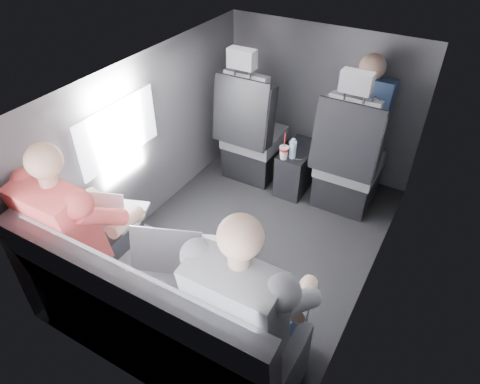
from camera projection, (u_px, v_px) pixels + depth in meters
The scene contains 20 objects.
floor at pixel (250, 244), 3.36m from camera, with size 2.60×2.60×0.00m, color black.
ceiling at pixel (253, 80), 2.54m from camera, with size 2.60×2.60×0.00m, color #B2B2AD.
panel_left at pixel (149, 140), 3.30m from camera, with size 0.02×2.60×1.35m, color #56565B.
panel_right at pixel (381, 215), 2.59m from camera, with size 0.02×2.60×1.35m, color #56565B.
panel_front at pixel (320, 102), 3.84m from camera, with size 1.80×0.02×1.35m, color #56565B.
panel_back at pixel (122, 308), 2.05m from camera, with size 1.80×0.02×1.35m, color #56565B.
side_window at pixel (119, 132), 2.95m from camera, with size 0.02×0.75×0.42m, color white.
seatbelt at pixel (348, 132), 3.15m from camera, with size 0.05×0.01×0.65m, color black.
front_seat_left at pixel (251, 138), 3.87m from camera, with size 0.52×0.58×1.26m.
front_seat_right at pixel (347, 166), 3.51m from camera, with size 0.52×0.58×1.26m.
center_console at pixel (297, 168), 3.84m from camera, with size 0.24×0.48×0.41m.
rear_bench at pixel (161, 318), 2.44m from camera, with size 1.60×0.57×0.92m.
soda_cup at pixel (284, 152), 3.57m from camera, with size 0.08×0.08×0.24m.
water_bottle at pixel (293, 149), 3.57m from camera, with size 0.06×0.06×0.18m.
laptop_white at pixel (111, 212), 2.68m from camera, with size 0.41×0.42×0.25m.
laptop_silver at pixel (179, 250), 2.41m from camera, with size 0.47×0.48×0.28m.
laptop_black at pixel (262, 288), 2.20m from camera, with size 0.33×0.30×0.23m.
passenger_rear_left at pixel (83, 228), 2.53m from camera, with size 0.54×0.65×1.28m.
passenger_rear_right at pixel (251, 306), 2.08m from camera, with size 0.55×0.66×1.29m.
passenger_front_right at pixel (363, 114), 3.48m from camera, with size 0.40×0.40×0.82m.
Camera 1 is at (1.14, -2.14, 2.36)m, focal length 32.00 mm.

